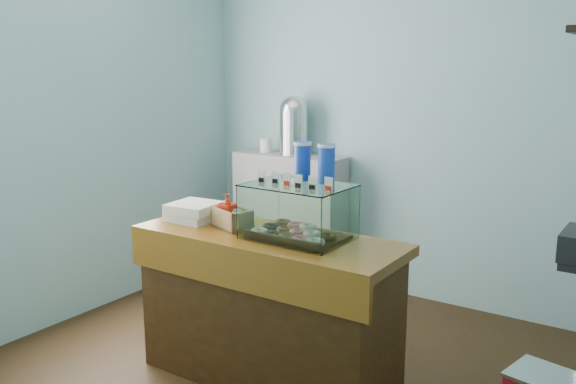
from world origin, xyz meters
The scene contains 8 objects.
ground centered at (0.00, 0.00, 0.00)m, with size 3.50×3.50×0.00m, color black.
room_shell centered at (0.03, 0.01, 1.71)m, with size 3.54×3.04×2.82m.
counter centered at (0.00, -0.25, 0.46)m, with size 1.60×0.60×0.90m.
back_shelf centered at (-0.90, 1.32, 0.55)m, with size 1.00×0.32×1.10m, color gray.
display_case centered at (0.18, -0.18, 1.07)m, with size 0.57×0.42×0.53m.
condiment_crate centered at (-0.28, -0.24, 0.97)m, with size 0.29×0.23×0.20m.
pastry_boxes centered at (-0.58, -0.23, 0.96)m, with size 0.31×0.31×0.11m.
coffee_urn centered at (-0.86, 1.33, 1.36)m, with size 0.27×0.27×0.50m.
Camera 1 is at (1.98, -2.97, 1.86)m, focal length 38.00 mm.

